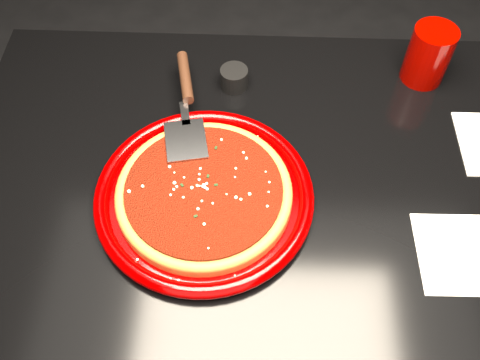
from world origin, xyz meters
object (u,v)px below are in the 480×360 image
at_px(pizza_server, 186,105).
at_px(table, 277,278).
at_px(ramekin, 234,78).
at_px(cup, 428,55).
at_px(plate, 204,195).

bearing_deg(pizza_server, table, -49.24).
bearing_deg(ramekin, cup, 6.04).
height_order(pizza_server, cup, cup).
bearing_deg(cup, table, -133.43).
xyz_separation_m(table, ramekin, (-0.11, 0.25, 0.40)).
distance_m(plate, pizza_server, 0.18).
height_order(plate, ramekin, ramekin).
relative_size(table, cup, 10.19).
bearing_deg(table, ramekin, 113.44).
bearing_deg(plate, pizza_server, 104.23).
distance_m(pizza_server, ramekin, 0.13).
bearing_deg(pizza_server, ramekin, 38.32).
bearing_deg(table, plate, -169.44).
xyz_separation_m(plate, pizza_server, (-0.04, 0.18, 0.03)).
height_order(plate, cup, cup).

